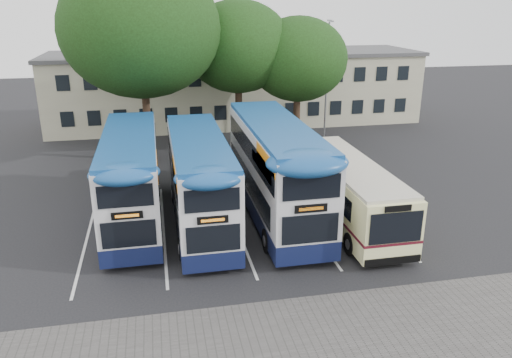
{
  "coord_description": "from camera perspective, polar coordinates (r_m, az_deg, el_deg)",
  "views": [
    {
      "loc": [
        -7.25,
        -17.25,
        10.35
      ],
      "look_at": [
        -2.69,
        5.0,
        2.24
      ],
      "focal_mm": 35.0,
      "sensor_mm": 36.0,
      "label": 1
    }
  ],
  "objects": [
    {
      "name": "bus_dd_right",
      "position": [
        24.73,
        2.24,
        1.5
      ],
      "size": [
        2.8,
        11.56,
        4.82
      ],
      "color": "#11183E",
      "rests_on": "ground"
    },
    {
      "name": "tree_left",
      "position": [
        33.67,
        -13.06,
        16.37
      ],
      "size": [
        10.21,
        10.21,
        13.05
      ],
      "color": "black",
      "rests_on": "ground"
    },
    {
      "name": "bus_dd_left",
      "position": [
        24.94,
        -14.04,
        0.52
      ],
      "size": [
        2.56,
        10.58,
        4.41
      ],
      "color": "#11183E",
      "rests_on": "ground"
    },
    {
      "name": "bus_single",
      "position": [
        24.91,
        10.41,
        -0.96
      ],
      "size": [
        2.59,
        10.17,
        3.03
      ],
      "color": "#FEFCA9",
      "rests_on": "ground"
    },
    {
      "name": "ground",
      "position": [
        21.38,
        9.95,
        -9.63
      ],
      "size": [
        120.0,
        120.0,
        0.0
      ],
      "primitive_type": "plane",
      "color": "black",
      "rests_on": "ground"
    },
    {
      "name": "bay_lines",
      "position": [
        24.79,
        -2.4,
        -5.04
      ],
      "size": [
        14.12,
        11.0,
        0.01
      ],
      "color": "silver",
      "rests_on": "ground"
    },
    {
      "name": "depot_building",
      "position": [
        45.4,
        -2.27,
        10.51
      ],
      "size": [
        32.4,
        8.4,
        6.2
      ],
      "color": "#A6A185",
      "rests_on": "ground"
    },
    {
      "name": "lamp_post",
      "position": [
        39.86,
        8.13,
        11.87
      ],
      "size": [
        0.25,
        1.05,
        9.06
      ],
      "color": "gray",
      "rests_on": "ground"
    },
    {
      "name": "tree_mid",
      "position": [
        36.19,
        -2.06,
        14.86
      ],
      "size": [
        7.54,
        7.54,
        10.56
      ],
      "color": "black",
      "rests_on": "ground"
    },
    {
      "name": "paving_strip",
      "position": [
        16.87,
        9.66,
        -18.5
      ],
      "size": [
        40.0,
        6.0,
        0.01
      ],
      "primitive_type": "cube",
      "color": "#595654",
      "rests_on": "ground"
    },
    {
      "name": "tree_right",
      "position": [
        36.68,
        4.84,
        13.47
      ],
      "size": [
        7.04,
        7.04,
        9.45
      ],
      "color": "black",
      "rests_on": "ground"
    },
    {
      "name": "bus_dd_mid",
      "position": [
        23.97,
        -6.47,
        0.19
      ],
      "size": [
        2.55,
        10.53,
        4.39
      ],
      "color": "#11183E",
      "rests_on": "ground"
    }
  ]
}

